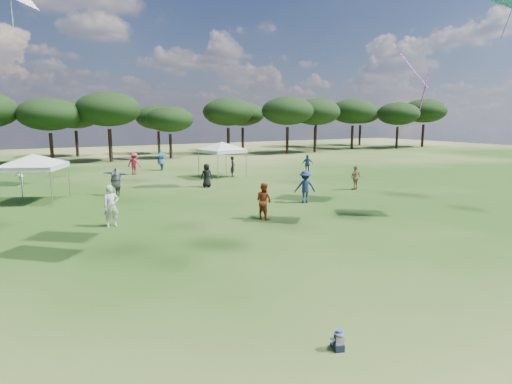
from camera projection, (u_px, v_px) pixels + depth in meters
tree_line at (95, 112)px, 48.63m from camera, size 108.78×17.63×7.77m
tent_left at (33, 156)px, 24.06m from camera, size 5.44×5.44×3.08m
tent_right at (222, 144)px, 34.38m from camera, size 5.85×5.85×3.16m
toddler at (339, 341)px, 8.94m from camera, size 0.34×0.37×0.46m
festival_crowd at (135, 178)px, 28.04m from camera, size 29.80×22.59×1.90m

